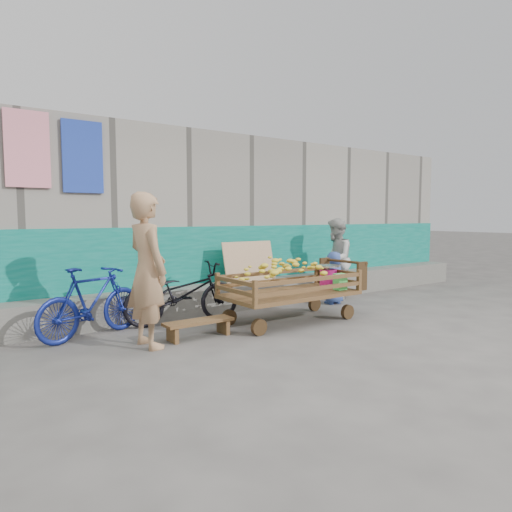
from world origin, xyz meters
TOP-DOWN VIEW (x-y plane):
  - ground at (0.00, 0.00)m, footprint 80.00×80.00m
  - building_wall at (-0.00, 4.05)m, footprint 12.00×3.50m
  - banana_cart at (0.18, 1.03)m, footprint 2.20×1.00m
  - bench at (-1.32, 1.03)m, footprint 0.92×0.28m
  - vendor_man at (-2.00, 1.03)m, footprint 0.50×0.71m
  - woman at (2.06, 1.93)m, footprint 0.94×0.92m
  - child at (1.76, 1.67)m, footprint 0.46×0.30m
  - bicycle_dark at (-1.14, 1.85)m, footprint 1.79×0.88m
  - bicycle_blue at (-2.44, 1.85)m, footprint 1.61×0.91m

SIDE VIEW (x-z plane):
  - ground at x=0.00m, z-range 0.00..0.00m
  - bench at x=-1.32m, z-range 0.05..0.28m
  - bicycle_dark at x=-1.14m, z-range 0.00..0.90m
  - bicycle_blue at x=-2.44m, z-range 0.00..0.93m
  - child at x=1.76m, z-range 0.00..0.94m
  - banana_cart at x=0.18m, z-range 0.17..1.10m
  - woman at x=2.06m, z-range 0.00..1.53m
  - vendor_man at x=-2.00m, z-range 0.00..1.86m
  - building_wall at x=0.00m, z-range -0.03..2.97m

